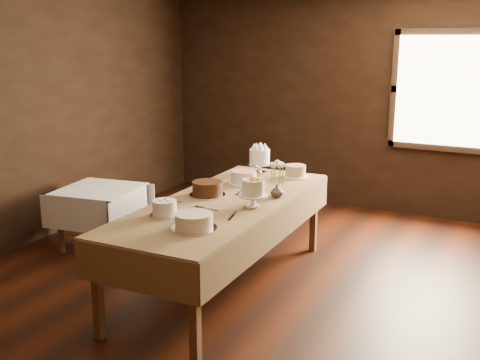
% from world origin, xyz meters
% --- Properties ---
extents(floor, '(5.00, 6.00, 0.01)m').
position_xyz_m(floor, '(0.00, 0.00, 0.00)').
color(floor, black).
rests_on(floor, ground).
extents(wall_back, '(5.00, 0.02, 2.80)m').
position_xyz_m(wall_back, '(0.00, 3.00, 1.40)').
color(wall_back, black).
rests_on(wall_back, ground).
extents(wall_left, '(0.02, 6.00, 2.80)m').
position_xyz_m(wall_left, '(-2.50, 0.00, 1.40)').
color(wall_left, black).
rests_on(wall_left, ground).
extents(window, '(1.10, 0.05, 1.30)m').
position_xyz_m(window, '(1.30, 2.94, 1.60)').
color(window, '#FFEABF').
rests_on(window, wall_back).
extents(display_table, '(1.12, 2.68, 0.82)m').
position_xyz_m(display_table, '(-0.02, -0.07, 0.76)').
color(display_table, '#51341D').
rests_on(display_table, ground).
extents(side_table, '(0.90, 0.90, 0.65)m').
position_xyz_m(side_table, '(-1.71, 0.21, 0.58)').
color(side_table, '#51341D').
rests_on(side_table, ground).
extents(cake_meringue, '(0.27, 0.27, 0.27)m').
position_xyz_m(cake_meringue, '(-0.20, 1.02, 0.94)').
color(cake_meringue, silver).
rests_on(cake_meringue, display_table).
extents(cake_speckled, '(0.27, 0.27, 0.13)m').
position_xyz_m(cake_speckled, '(0.20, 1.04, 0.88)').
color(cake_speckled, white).
rests_on(cake_speckled, display_table).
extents(cake_lattice, '(0.31, 0.31, 0.12)m').
position_xyz_m(cake_lattice, '(-0.14, 0.55, 0.87)').
color(cake_lattice, white).
rests_on(cake_lattice, display_table).
extents(cake_chocolate, '(0.38, 0.38, 0.13)m').
position_xyz_m(cake_chocolate, '(-0.23, 0.01, 0.88)').
color(cake_chocolate, silver).
rests_on(cake_chocolate, display_table).
extents(cake_flowers, '(0.25, 0.25, 0.25)m').
position_xyz_m(cake_flowers, '(0.30, -0.13, 0.93)').
color(cake_flowers, white).
rests_on(cake_flowers, display_table).
extents(cake_swirl, '(0.25, 0.25, 0.13)m').
position_xyz_m(cake_swirl, '(-0.22, -0.68, 0.88)').
color(cake_swirl, silver).
rests_on(cake_swirl, display_table).
extents(cake_cream, '(0.36, 0.36, 0.12)m').
position_xyz_m(cake_cream, '(0.17, -0.85, 0.88)').
color(cake_cream, silver).
rests_on(cake_cream, display_table).
extents(cake_server_a, '(0.24, 0.05, 0.01)m').
position_xyz_m(cake_server_a, '(0.03, -0.37, 0.82)').
color(cake_server_a, silver).
rests_on(cake_server_a, display_table).
extents(cake_server_b, '(0.08, 0.24, 0.01)m').
position_xyz_m(cake_server_b, '(0.28, -0.48, 0.82)').
color(cake_server_b, silver).
rests_on(cake_server_b, display_table).
extents(cake_server_c, '(0.08, 0.24, 0.01)m').
position_xyz_m(cake_server_c, '(-0.03, 0.30, 0.82)').
color(cake_server_c, silver).
rests_on(cake_server_c, display_table).
extents(cake_server_d, '(0.15, 0.22, 0.01)m').
position_xyz_m(cake_server_d, '(0.31, 0.30, 0.82)').
color(cake_server_d, silver).
rests_on(cake_server_d, display_table).
extents(cake_server_e, '(0.24, 0.04, 0.01)m').
position_xyz_m(cake_server_e, '(-0.38, -0.31, 0.82)').
color(cake_server_e, silver).
rests_on(cake_server_e, display_table).
extents(flower_vase, '(0.16, 0.16, 0.12)m').
position_xyz_m(flower_vase, '(0.35, 0.24, 0.88)').
color(flower_vase, '#2D2823').
rests_on(flower_vase, display_table).
extents(flower_bouquet, '(0.14, 0.14, 0.20)m').
position_xyz_m(flower_bouquet, '(0.35, 0.24, 1.06)').
color(flower_bouquet, white).
rests_on(flower_bouquet, flower_vase).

